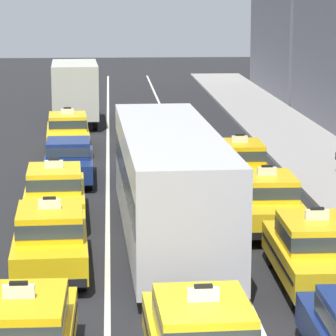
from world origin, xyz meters
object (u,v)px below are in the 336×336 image
at_px(taxi_left_second, 51,238).
at_px(taxi_left_fifth, 68,132).
at_px(sedan_center_third, 152,156).
at_px(box_truck_left_sixth, 75,90).
at_px(taxi_right_fourth, 239,164).
at_px(bus_center_second, 169,180).
at_px(sedan_left_fourth, 69,159).
at_px(taxi_left_third, 55,192).
at_px(taxi_right_second, 315,250).
at_px(taxi_right_third, 266,200).

bearing_deg(taxi_left_second, taxi_left_fifth, 91.10).
distance_m(taxi_left_second, sedan_center_third, 11.46).
bearing_deg(taxi_left_fifth, box_truck_left_sixth, 89.83).
relative_size(taxi_left_fifth, box_truck_left_sixth, 0.66).
bearing_deg(taxi_left_fifth, sedan_center_third, -60.06).
height_order(box_truck_left_sixth, taxi_right_fourth, box_truck_left_sixth).
bearing_deg(bus_center_second, taxi_left_fifth, 103.29).
distance_m(sedan_left_fourth, box_truck_left_sixth, 14.56).
distance_m(sedan_center_third, taxi_right_fourth, 3.48).
xyz_separation_m(sedan_left_fourth, taxi_right_fourth, (6.10, -1.35, 0.03)).
height_order(taxi_left_third, sedan_center_third, taxi_left_third).
distance_m(sedan_center_third, taxi_right_second, 12.94).
height_order(sedan_center_third, taxi_right_fourth, taxi_right_fourth).
distance_m(taxi_left_second, taxi_right_fourth, 11.11).
relative_size(sedan_center_third, taxi_right_third, 0.95).
bearing_deg(sedan_left_fourth, taxi_right_third, -49.06).
distance_m(taxi_left_fifth, box_truck_left_sixth, 8.25).
distance_m(taxi_left_third, sedan_center_third, 6.78).
bearing_deg(taxi_right_second, taxi_right_fourth, 91.35).
bearing_deg(box_truck_left_sixth, taxi_left_fifth, -90.17).
distance_m(taxi_left_third, taxi_right_second, 9.29).
bearing_deg(bus_center_second, taxi_right_second, -50.03).
xyz_separation_m(taxi_left_third, taxi_right_fourth, (6.29, 4.18, 0.00)).
height_order(taxi_left_second, taxi_right_fourth, same).
bearing_deg(taxi_right_third, taxi_left_second, -149.11).
relative_size(taxi_left_third, bus_center_second, 0.41).
height_order(taxi_left_second, taxi_left_fifth, same).
bearing_deg(sedan_left_fourth, bus_center_second, -69.26).
xyz_separation_m(bus_center_second, taxi_right_second, (3.22, -3.85, -0.94)).
distance_m(sedan_left_fourth, bus_center_second, 8.90).
height_order(taxi_left_third, box_truck_left_sixth, box_truck_left_sixth).
height_order(taxi_left_second, taxi_right_third, same).
height_order(sedan_center_third, taxi_right_third, taxi_right_third).
relative_size(taxi_left_second, bus_center_second, 0.41).
bearing_deg(taxi_right_fourth, sedan_center_third, 149.71).
relative_size(taxi_left_fifth, bus_center_second, 0.41).
xyz_separation_m(taxi_left_fifth, sedan_center_third, (3.41, -5.93, -0.03)).
height_order(taxi_left_second, sedan_center_third, taxi_left_second).
bearing_deg(box_truck_left_sixth, bus_center_second, -81.46).
relative_size(taxi_left_third, taxi_right_second, 1.01).
relative_size(taxi_left_second, taxi_right_second, 1.01).
relative_size(bus_center_second, sedan_center_third, 2.60).
bearing_deg(taxi_left_second, taxi_right_third, 30.89).
bearing_deg(taxi_left_fifth, taxi_right_third, -64.39).
xyz_separation_m(taxi_left_third, bus_center_second, (3.32, -2.74, 0.94)).
distance_m(taxi_left_second, sedan_left_fourth, 10.64).
bearing_deg(taxi_left_fifth, bus_center_second, -76.71).
bearing_deg(taxi_right_second, box_truck_left_sixth, 104.01).
bearing_deg(sedan_left_fourth, taxi_left_second, -89.96).
xyz_separation_m(taxi_left_fifth, taxi_right_second, (6.67, -18.46, 0.00)).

